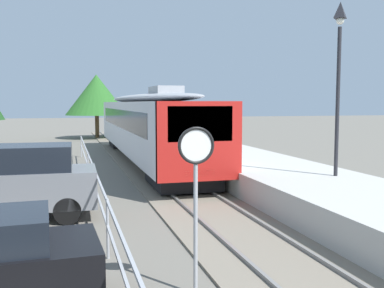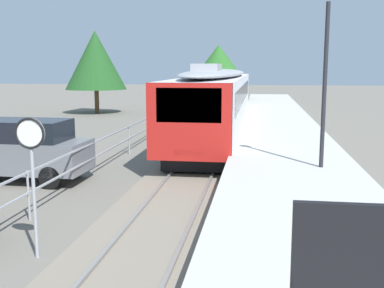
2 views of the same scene
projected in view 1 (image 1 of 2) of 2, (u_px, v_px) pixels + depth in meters
ground_plane at (95, 179)px, 18.84m from camera, size 160.00×160.00×0.00m
track_rails at (164, 175)px, 19.63m from camera, size 3.20×60.00×0.14m
commuter_train at (146, 122)px, 23.95m from camera, size 2.82×20.76×3.74m
station_platform at (234, 163)px, 20.46m from camera, size 3.90×60.00×0.90m
platform_lamp_mid_platform at (339, 56)px, 13.72m from camera, size 0.34×0.34×5.35m
speed_limit_sign at (196, 168)px, 7.24m from camera, size 0.61×0.10×2.81m
carpark_fence at (107, 215)px, 9.08m from camera, size 0.06×36.06×1.25m
parked_suv_grey at (11, 181)px, 12.11m from camera, size 4.64×2.00×2.04m
tree_behind_carpark at (97, 95)px, 40.08m from camera, size 5.55×5.55×5.73m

